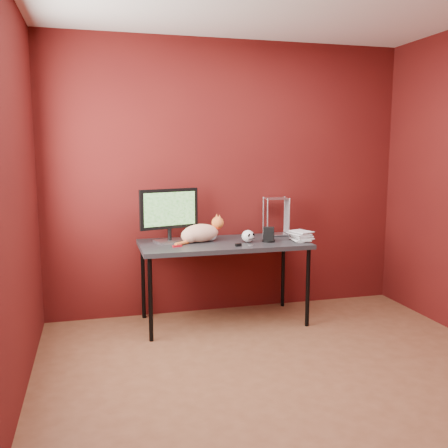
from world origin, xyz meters
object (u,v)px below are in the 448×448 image
object	(u,v)px
cat	(201,233)
skull_mug	(248,236)
book_stack	(294,186)
speaker	(269,235)
monitor	(169,213)
desk	(223,247)

from	to	relation	value
cat	skull_mug	world-z (taller)	cat
cat	skull_mug	bearing A→B (deg)	-30.01
book_stack	cat	bearing A→B (deg)	168.34
skull_mug	speaker	bearing A→B (deg)	-25.67
skull_mug	speaker	xyz separation A→B (m)	(0.19, -0.02, 0.00)
monitor	book_stack	xyz separation A→B (m)	(1.10, -0.24, 0.23)
cat	skull_mug	distance (m)	0.43
desk	monitor	size ratio (longest dim) A/B	2.76
desk	monitor	bearing A→B (deg)	165.41
speaker	book_stack	distance (m)	0.50
cat	speaker	bearing A→B (deg)	-26.39
cat	book_stack	world-z (taller)	book_stack
desk	monitor	world-z (taller)	monitor
cat	speaker	xyz separation A→B (m)	(0.60, -0.15, -0.02)
desk	monitor	distance (m)	0.58
cat	skull_mug	size ratio (longest dim) A/B	4.02
speaker	book_stack	world-z (taller)	book_stack
skull_mug	monitor	bearing A→B (deg)	144.17
monitor	cat	bearing A→B (deg)	-29.60
skull_mug	book_stack	xyz separation A→B (m)	(0.42, -0.04, 0.44)
book_stack	desk	bearing A→B (deg)	169.69
monitor	skull_mug	distance (m)	0.74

